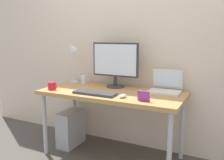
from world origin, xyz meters
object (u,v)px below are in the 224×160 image
at_px(desk, 112,97).
at_px(monitor, 115,62).
at_px(mouse, 123,96).
at_px(photo_frame, 144,96).
at_px(laptop, 165,86).
at_px(desk_lamp, 72,54).
at_px(coffee_mug, 52,86).
at_px(keyboard, 95,93).
at_px(computer_tower, 71,128).
at_px(glass_cup, 84,80).

relative_size(desk, monitor, 2.74).
height_order(mouse, photo_frame, photo_frame).
xyz_separation_m(monitor, laptop, (0.57, 0.02, -0.22)).
relative_size(desk_lamp, coffee_mug, 4.14).
xyz_separation_m(desk, keyboard, (-0.09, -0.20, 0.07)).
bearing_deg(laptop, computer_tower, -169.63).
height_order(desk_lamp, computer_tower, desk_lamp).
distance_m(desk, coffee_mug, 0.66).
xyz_separation_m(monitor, mouse, (0.27, -0.40, -0.27)).
distance_m(desk_lamp, glass_cup, 0.35).
distance_m(keyboard, coffee_mug, 0.52).
relative_size(keyboard, photo_frame, 4.00).
distance_m(glass_cup, photo_frame, 1.01).
distance_m(monitor, desk_lamp, 0.58).
xyz_separation_m(photo_frame, computer_tower, (-0.99, 0.26, -0.56)).
bearing_deg(monitor, laptop, 1.88).
bearing_deg(mouse, keyboard, -178.71).
bearing_deg(computer_tower, desk_lamp, 114.25).
xyz_separation_m(monitor, coffee_mug, (-0.55, -0.42, -0.24)).
distance_m(mouse, glass_cup, 0.80).
xyz_separation_m(mouse, photo_frame, (0.22, -0.03, 0.03)).
distance_m(mouse, computer_tower, 0.96).
distance_m(desk, computer_tower, 0.72).
bearing_deg(desk, laptop, 24.08).
bearing_deg(coffee_mug, laptop, 21.50).
relative_size(laptop, desk_lamp, 0.64).
bearing_deg(laptop, keyboard, -144.53).
relative_size(mouse, glass_cup, 0.81).
bearing_deg(photo_frame, keyboard, 176.93).
height_order(desk, photo_frame, photo_frame).
bearing_deg(keyboard, laptop, 35.47).
bearing_deg(mouse, coffee_mug, -178.36).
distance_m(monitor, mouse, 0.55).
xyz_separation_m(laptop, coffee_mug, (-1.12, -0.44, -0.02)).
xyz_separation_m(laptop, mouse, (-0.29, -0.42, -0.04)).
height_order(monitor, glass_cup, monitor).
bearing_deg(keyboard, glass_cup, 133.45).
height_order(desk, laptop, laptop).
bearing_deg(desk, coffee_mug, -160.69).
bearing_deg(computer_tower, mouse, -16.02).
bearing_deg(computer_tower, glass_cup, 66.41).
height_order(monitor, computer_tower, monitor).
height_order(desk, coffee_mug, coffee_mug).
bearing_deg(desk_lamp, laptop, 0.88).
bearing_deg(glass_cup, desk_lamp, -177.42).
distance_m(desk, desk_lamp, 0.80).
relative_size(laptop, keyboard, 0.73).
height_order(laptop, glass_cup, laptop).
xyz_separation_m(keyboard, glass_cup, (-0.39, 0.41, 0.04)).
relative_size(laptop, photo_frame, 2.91).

